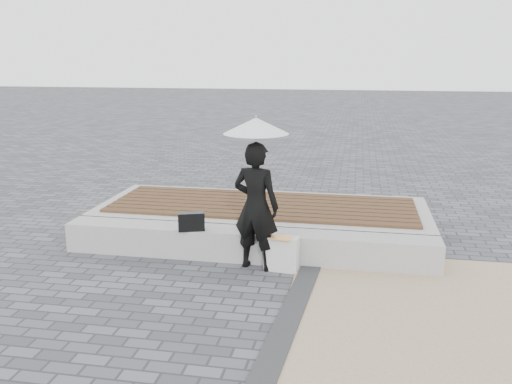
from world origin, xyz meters
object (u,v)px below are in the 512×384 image
at_px(seating_ledge, 247,244).
at_px(parasol, 256,126).
at_px(canvas_tote, 282,254).
at_px(handbag, 191,222).
at_px(woman, 256,206).

distance_m(seating_ledge, parasol, 1.66).
bearing_deg(seating_ledge, canvas_tote, -32.93).
bearing_deg(handbag, canvas_tote, -26.84).
distance_m(seating_ledge, handbag, 0.80).
xyz_separation_m(seating_ledge, woman, (0.18, -0.30, 0.62)).
bearing_deg(seating_ledge, handbag, -166.91).
relative_size(seating_ledge, handbag, 14.44).
xyz_separation_m(seating_ledge, parasol, (0.18, -0.30, 1.62)).
bearing_deg(canvas_tote, parasol, -179.12).
distance_m(woman, canvas_tote, 0.68).
xyz_separation_m(seating_ledge, handbag, (-0.71, -0.17, 0.32)).
xyz_separation_m(woman, handbag, (-0.89, 0.14, -0.29)).
bearing_deg(parasol, canvas_tote, -5.06).
height_order(woman, parasol, parasol).
bearing_deg(woman, seating_ledge, -45.66).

